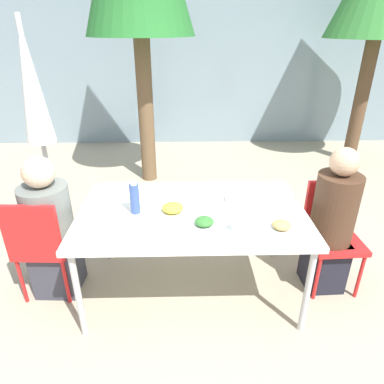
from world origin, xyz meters
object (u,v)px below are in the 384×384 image
chair_right (332,227)px  person_right (331,225)px  drinking_cup (237,224)px  person_left (51,232)px  closed_umbrella (34,101)px  bottle (135,198)px  salad_bowl (238,197)px  chair_left (41,242)px

chair_right → person_right: size_ratio=0.72×
chair_right → drinking_cup: bearing=23.6°
person_left → chair_right: bearing=4.5°
chair_right → closed_umbrella: bearing=-17.4°
person_right → bottle: size_ratio=4.96×
person_right → closed_umbrella: (-2.39, 0.75, 0.80)m
drinking_cup → salad_bowl: bearing=80.9°
closed_umbrella → person_right: bearing=-17.4°
chair_right → salad_bowl: (-0.77, 0.03, 0.26)m
closed_umbrella → bottle: (0.91, -0.81, -0.52)m
chair_right → closed_umbrella: size_ratio=0.42×
person_left → drinking_cup: (1.36, -0.33, 0.25)m
person_right → chair_right: bearing=-121.9°
person_right → drinking_cup: (-0.79, -0.32, 0.22)m
person_right → drinking_cup: size_ratio=11.96×
person_left → bottle: 0.74m
chair_right → drinking_cup: chair_right is taller
chair_left → chair_right: (2.25, 0.15, 0.00)m
person_right → salad_bowl: person_right is taller
person_right → closed_umbrella: size_ratio=0.59×
chair_left → chair_right: size_ratio=1.00×
bottle → chair_right: bearing=5.3°
closed_umbrella → chair_right: bearing=-15.3°
person_left → closed_umbrella: 1.14m
chair_right → bottle: bearing=3.2°
person_left → drinking_cup: size_ratio=11.47×
person_right → closed_umbrella: closed_umbrella is taller
closed_umbrella → drinking_cup: closed_umbrella is taller
chair_left → salad_bowl: chair_left is taller
closed_umbrella → drinking_cup: 2.01m
person_left → salad_bowl: 1.45m
chair_left → person_right: 2.21m
bottle → salad_bowl: bearing=12.4°
chair_right → chair_left: bearing=1.7°
chair_left → bottle: size_ratio=3.58×
person_right → drinking_cup: person_right is taller
bottle → person_right: bearing=2.3°
closed_umbrella → salad_bowl: 1.89m
drinking_cup → chair_left: bearing=169.9°
bottle → person_left: bearing=174.1°
person_right → bottle: person_right is taller
person_left → drinking_cup: bearing=-11.0°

